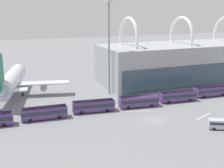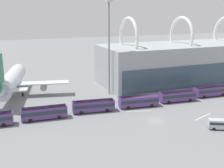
{
  "view_description": "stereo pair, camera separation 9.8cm",
  "coord_description": "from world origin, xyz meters",
  "px_view_note": "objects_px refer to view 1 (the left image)",
  "views": [
    {
      "loc": [
        -33.95,
        -55.88,
        26.18
      ],
      "look_at": [
        -2.23,
        22.71,
        4.0
      ],
      "focal_mm": 45.0,
      "sensor_mm": 36.0,
      "label": 1
    },
    {
      "loc": [
        -33.86,
        -55.92,
        26.18
      ],
      "look_at": [
        -2.23,
        22.71,
        4.0
      ],
      "focal_mm": 45.0,
      "sensor_mm": 36.0,
      "label": 2
    }
  ],
  "objects_px": {
    "shuttle_bus_1": "(44,112)",
    "airliner_at_gate_far": "(146,62)",
    "shuttle_bus_3": "(139,101)",
    "shuttle_bus_4": "(178,96)",
    "shuttle_bus_2": "(94,105)",
    "airliner_at_gate_near": "(11,81)",
    "shuttle_bus_5": "(211,91)",
    "floodlight_mast": "(109,41)",
    "service_van_foreground": "(220,124)"
  },
  "relations": [
    {
      "from": "shuttle_bus_1",
      "to": "airliner_at_gate_far",
      "type": "bearing_deg",
      "value": 39.17
    },
    {
      "from": "shuttle_bus_3",
      "to": "shuttle_bus_4",
      "type": "distance_m",
      "value": 12.96
    },
    {
      "from": "shuttle_bus_1",
      "to": "shuttle_bus_2",
      "type": "distance_m",
      "value": 12.97
    },
    {
      "from": "airliner_at_gate_near",
      "to": "shuttle_bus_3",
      "type": "height_order",
      "value": "airliner_at_gate_near"
    },
    {
      "from": "airliner_at_gate_far",
      "to": "shuttle_bus_5",
      "type": "xyz_separation_m",
      "value": [
        5.56,
        -32.5,
        -3.97
      ]
    },
    {
      "from": "shuttle_bus_5",
      "to": "floodlight_mast",
      "type": "height_order",
      "value": "floodlight_mast"
    },
    {
      "from": "service_van_foreground",
      "to": "floodlight_mast",
      "type": "distance_m",
      "value": 41.15
    },
    {
      "from": "airliner_at_gate_near",
      "to": "floodlight_mast",
      "type": "height_order",
      "value": "floodlight_mast"
    },
    {
      "from": "floodlight_mast",
      "to": "shuttle_bus_3",
      "type": "bearing_deg",
      "value": -78.77
    },
    {
      "from": "shuttle_bus_1",
      "to": "shuttle_bus_4",
      "type": "distance_m",
      "value": 38.9
    },
    {
      "from": "shuttle_bus_1",
      "to": "shuttle_bus_2",
      "type": "bearing_deg",
      "value": 5.74
    },
    {
      "from": "shuttle_bus_3",
      "to": "shuttle_bus_2",
      "type": "bearing_deg",
      "value": -177.39
    },
    {
      "from": "airliner_at_gate_near",
      "to": "service_van_foreground",
      "type": "xyz_separation_m",
      "value": [
        42.54,
        -45.19,
        -3.56
      ]
    },
    {
      "from": "shuttle_bus_2",
      "to": "service_van_foreground",
      "type": "relative_size",
      "value": 2.06
    },
    {
      "from": "shuttle_bus_2",
      "to": "airliner_at_gate_far",
      "type": "bearing_deg",
      "value": 51.53
    },
    {
      "from": "shuttle_bus_5",
      "to": "shuttle_bus_3",
      "type": "bearing_deg",
      "value": -174.9
    },
    {
      "from": "shuttle_bus_5",
      "to": "floodlight_mast",
      "type": "relative_size",
      "value": 0.39
    },
    {
      "from": "airliner_at_gate_near",
      "to": "shuttle_bus_4",
      "type": "xyz_separation_m",
      "value": [
        45.31,
        -24.56,
        -3.1
      ]
    },
    {
      "from": "shuttle_bus_4",
      "to": "service_van_foreground",
      "type": "xyz_separation_m",
      "value": [
        -2.77,
        -20.63,
        -0.46
      ]
    },
    {
      "from": "airliner_at_gate_far",
      "to": "service_van_foreground",
      "type": "bearing_deg",
      "value": 179.66
    },
    {
      "from": "airliner_at_gate_near",
      "to": "floodlight_mast",
      "type": "bearing_deg",
      "value": -95.43
    },
    {
      "from": "airliner_at_gate_far",
      "to": "shuttle_bus_2",
      "type": "height_order",
      "value": "airliner_at_gate_far"
    },
    {
      "from": "airliner_at_gate_near",
      "to": "shuttle_bus_5",
      "type": "distance_m",
      "value": 63.09
    },
    {
      "from": "shuttle_bus_3",
      "to": "service_van_foreground",
      "type": "distance_m",
      "value": 23.02
    },
    {
      "from": "shuttle_bus_1",
      "to": "shuttle_bus_3",
      "type": "height_order",
      "value": "same"
    },
    {
      "from": "airliner_at_gate_near",
      "to": "service_van_foreground",
      "type": "bearing_deg",
      "value": -124.18
    },
    {
      "from": "shuttle_bus_5",
      "to": "floodlight_mast",
      "type": "distance_m",
      "value": 35.75
    },
    {
      "from": "shuttle_bus_1",
      "to": "shuttle_bus_3",
      "type": "distance_m",
      "value": 25.94
    },
    {
      "from": "shuttle_bus_3",
      "to": "shuttle_bus_5",
      "type": "height_order",
      "value": "same"
    },
    {
      "from": "shuttle_bus_2",
      "to": "service_van_foreground",
      "type": "xyz_separation_m",
      "value": [
        23.16,
        -21.61,
        -0.46
      ]
    },
    {
      "from": "airliner_at_gate_far",
      "to": "service_van_foreground",
      "type": "xyz_separation_m",
      "value": [
        -10.17,
        -53.73,
        -4.43
      ]
    },
    {
      "from": "airliner_at_gate_far",
      "to": "shuttle_bus_2",
      "type": "bearing_deg",
      "value": 144.32
    },
    {
      "from": "airliner_at_gate_near",
      "to": "airliner_at_gate_far",
      "type": "height_order",
      "value": "airliner_at_gate_near"
    },
    {
      "from": "airliner_at_gate_near",
      "to": "service_van_foreground",
      "type": "relative_size",
      "value": 6.44
    },
    {
      "from": "shuttle_bus_3",
      "to": "floodlight_mast",
      "type": "relative_size",
      "value": 0.39
    },
    {
      "from": "shuttle_bus_3",
      "to": "airliner_at_gate_far",
      "type": "bearing_deg",
      "value": 65.32
    },
    {
      "from": "shuttle_bus_2",
      "to": "shuttle_bus_4",
      "type": "xyz_separation_m",
      "value": [
        25.93,
        -0.98,
        0.0
      ]
    },
    {
      "from": "shuttle_bus_1",
      "to": "shuttle_bus_5",
      "type": "xyz_separation_m",
      "value": [
        51.86,
        -0.01,
        0.0
      ]
    },
    {
      "from": "shuttle_bus_3",
      "to": "floodlight_mast",
      "type": "bearing_deg",
      "value": 108.15
    },
    {
      "from": "airliner_at_gate_far",
      "to": "shuttle_bus_5",
      "type": "height_order",
      "value": "airliner_at_gate_far"
    },
    {
      "from": "airliner_at_gate_near",
      "to": "shuttle_bus_4",
      "type": "height_order",
      "value": "airliner_at_gate_near"
    },
    {
      "from": "shuttle_bus_4",
      "to": "shuttle_bus_5",
      "type": "bearing_deg",
      "value": 8.17
    },
    {
      "from": "shuttle_bus_2",
      "to": "shuttle_bus_3",
      "type": "xyz_separation_m",
      "value": [
        12.96,
        -0.98,
        0.0
      ]
    },
    {
      "from": "airliner_at_gate_near",
      "to": "shuttle_bus_2",
      "type": "height_order",
      "value": "airliner_at_gate_near"
    },
    {
      "from": "service_van_foreground",
      "to": "floodlight_mast",
      "type": "xyz_separation_m",
      "value": [
        -13.17,
        35.66,
        15.76
      ]
    },
    {
      "from": "shuttle_bus_4",
      "to": "service_van_foreground",
      "type": "distance_m",
      "value": 20.82
    },
    {
      "from": "shuttle_bus_2",
      "to": "service_van_foreground",
      "type": "height_order",
      "value": "shuttle_bus_2"
    },
    {
      "from": "shuttle_bus_3",
      "to": "shuttle_bus_5",
      "type": "distance_m",
      "value": 25.93
    },
    {
      "from": "shuttle_bus_1",
      "to": "service_van_foreground",
      "type": "xyz_separation_m",
      "value": [
        36.12,
        -21.24,
        -0.46
      ]
    },
    {
      "from": "airliner_at_gate_far",
      "to": "airliner_at_gate_near",
      "type": "bearing_deg",
      "value": 109.58
    }
  ]
}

